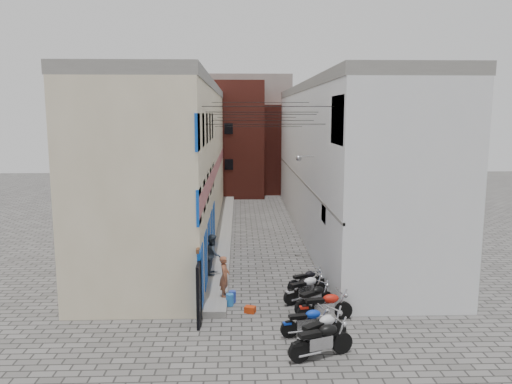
{
  "coord_description": "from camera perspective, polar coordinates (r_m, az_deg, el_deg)",
  "views": [
    {
      "loc": [
        -1.09,
        -16.91,
        7.23
      ],
      "look_at": [
        -0.21,
        9.98,
        3.0
      ],
      "focal_mm": 35.0,
      "sensor_mm": 36.0,
      "label": 1
    }
  ],
  "objects": [
    {
      "name": "ground",
      "position": [
        18.42,
        1.73,
        -14.18
      ],
      "size": [
        90.0,
        90.0,
        0.0
      ],
      "primitive_type": "plane",
      "color": "#53514E",
      "rests_on": "ground"
    },
    {
      "name": "building_left",
      "position": [
        30.23,
        -9.28,
        3.64
      ],
      "size": [
        5.1,
        27.0,
        9.0
      ],
      "color": "beige",
      "rests_on": "ground"
    },
    {
      "name": "water_jug_near",
      "position": [
        19.43,
        -3.01,
        -12.2
      ],
      "size": [
        0.35,
        0.35,
        0.45
      ],
      "primitive_type": "cylinder",
      "rotation": [
        0.0,
        0.0,
        -0.23
      ],
      "color": "blue",
      "rests_on": "ground"
    },
    {
      "name": "motorcycle_d",
      "position": [
        18.12,
        7.88,
        -12.65
      ],
      "size": [
        2.11,
        0.96,
        1.18
      ],
      "primitive_type": null,
      "rotation": [
        0.0,
        0.0,
        -1.41
      ],
      "color": "#AA170C",
      "rests_on": "ground"
    },
    {
      "name": "person_b",
      "position": [
        22.12,
        -4.96,
        -7.09
      ],
      "size": [
        0.7,
        0.88,
        1.78
      ],
      "primitive_type": "imported",
      "rotation": [
        0.0,
        0.0,
        1.6
      ],
      "color": "#313B49",
      "rests_on": "plinth"
    },
    {
      "name": "building_far_concrete",
      "position": [
        50.95,
        -0.66,
        6.99
      ],
      "size": [
        8.0,
        5.0,
        11.0
      ],
      "primitive_type": "cube",
      "color": "slate",
      "rests_on": "ground"
    },
    {
      "name": "red_crate",
      "position": [
        18.81,
        -0.68,
        -13.28
      ],
      "size": [
        0.45,
        0.4,
        0.23
      ],
      "primitive_type": "cube",
      "rotation": [
        0.0,
        0.0,
        -0.37
      ],
      "color": "#B6320D",
      "rests_on": "ground"
    },
    {
      "name": "plinth",
      "position": [
        30.75,
        -3.62,
        -4.44
      ],
      "size": [
        0.9,
        26.0,
        0.25
      ],
      "primitive_type": "cube",
      "color": "slate",
      "rests_on": "ground"
    },
    {
      "name": "overhead_wires",
      "position": [
        24.58,
        0.68,
        8.69
      ],
      "size": [
        5.8,
        13.02,
        1.32
      ],
      "color": "black",
      "rests_on": "ground"
    },
    {
      "name": "motorcycle_f",
      "position": [
        19.75,
        5.71,
        -10.79
      ],
      "size": [
        2.05,
        1.52,
        1.16
      ],
      "primitive_type": null,
      "rotation": [
        0.0,
        0.0,
        -1.06
      ],
      "color": "silver",
      "rests_on": "ground"
    },
    {
      "name": "building_far_brick_left",
      "position": [
        44.97,
        -3.05,
        6.08
      ],
      "size": [
        6.0,
        6.0,
        10.0
      ],
      "primitive_type": "cube",
      "color": "maroon",
      "rests_on": "ground"
    },
    {
      "name": "motorcycle_b",
      "position": [
        16.15,
        7.54,
        -15.28
      ],
      "size": [
        2.13,
        1.86,
        1.25
      ],
      "primitive_type": null,
      "rotation": [
        0.0,
        0.0,
        -0.92
      ],
      "color": "#B9B9BE",
      "rests_on": "ground"
    },
    {
      "name": "far_shopfront",
      "position": [
        42.55,
        -0.39,
        0.79
      ],
      "size": [
        2.0,
        0.3,
        2.4
      ],
      "primitive_type": "cube",
      "color": "black",
      "rests_on": "ground"
    },
    {
      "name": "motorcycle_e",
      "position": [
        18.94,
        6.63,
        -11.79
      ],
      "size": [
        1.85,
        1.63,
        1.09
      ],
      "primitive_type": null,
      "rotation": [
        0.0,
        0.0,
        -0.91
      ],
      "color": "black",
      "rests_on": "ground"
    },
    {
      "name": "building_far_brick_right",
      "position": [
        47.2,
        3.11,
        5.0
      ],
      "size": [
        5.0,
        6.0,
        8.0
      ],
      "primitive_type": "cube",
      "color": "maroon",
      "rests_on": "ground"
    },
    {
      "name": "motorcycle_g",
      "position": [
        20.9,
        5.79,
        -9.87
      ],
      "size": [
        1.82,
        1.25,
        1.02
      ],
      "primitive_type": null,
      "rotation": [
        0.0,
        0.0,
        -1.13
      ],
      "color": "black",
      "rests_on": "ground"
    },
    {
      "name": "person_a",
      "position": [
        19.5,
        -3.62,
        -9.58
      ],
      "size": [
        0.46,
        0.63,
        1.59
      ],
      "primitive_type": "imported",
      "rotation": [
        0.0,
        0.0,
        1.43
      ],
      "color": "#955336",
      "rests_on": "plinth"
    },
    {
      "name": "water_jug_far",
      "position": [
        19.74,
        -2.73,
        -11.86
      ],
      "size": [
        0.31,
        0.31,
        0.45
      ],
      "primitive_type": "cylinder",
      "rotation": [
        0.0,
        0.0,
        -0.08
      ],
      "color": "#2440B7",
      "rests_on": "ground"
    },
    {
      "name": "motorcycle_c",
      "position": [
        16.97,
        5.89,
        -14.38
      ],
      "size": [
        1.91,
        0.95,
        1.06
      ],
      "primitive_type": null,
      "rotation": [
        0.0,
        0.0,
        -1.36
      ],
      "color": "#0A2EA4",
      "rests_on": "ground"
    },
    {
      "name": "motorcycle_a",
      "position": [
        15.59,
        7.47,
        -16.25
      ],
      "size": [
        2.23,
        1.38,
        1.23
      ],
      "primitive_type": null,
      "rotation": [
        0.0,
        0.0,
        -1.21
      ],
      "color": "black",
      "rests_on": "ground"
    },
    {
      "name": "building_right",
      "position": [
        30.64,
        9.61,
        3.71
      ],
      "size": [
        5.94,
        26.0,
        9.0
      ],
      "color": "silver",
      "rests_on": "ground"
    }
  ]
}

